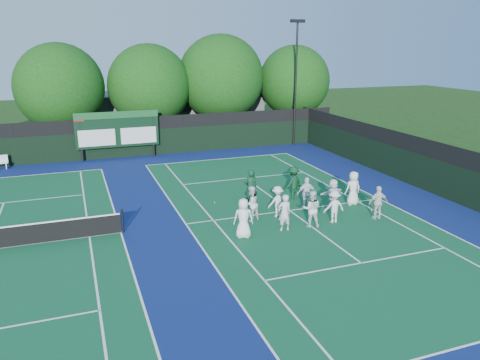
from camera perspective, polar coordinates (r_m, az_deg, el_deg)
name	(u,v)px	position (r m, az deg, el deg)	size (l,w,h in m)	color
ground	(298,217)	(23.44, 7.15, -4.52)	(120.00, 120.00, 0.00)	#193A10
court_apron	(175,225)	(22.43, -7.91, -5.52)	(34.00, 32.00, 0.01)	navy
near_court	(290,210)	(24.28, 6.08, -3.72)	(11.05, 23.85, 0.01)	#11542D
back_fence	(131,139)	(36.34, -13.11, 4.89)	(34.00, 0.08, 3.00)	black
divider_fence_right	(433,170)	(28.86, 22.45, 1.16)	(0.08, 32.00, 3.00)	black
scoreboard	(117,130)	(35.68, -14.73, 5.94)	(6.00, 0.21, 3.55)	black
clubhouse	(163,114)	(44.63, -9.37, 8.00)	(18.00, 6.00, 4.00)	#5C5C61
light_pole_right	(296,69)	(39.38, 6.85, 13.31)	(1.20, 0.30, 10.12)	black
tree_b	(62,90)	(39.15, -20.87, 10.26)	(6.74, 6.74, 8.42)	black
tree_c	(151,88)	(39.69, -10.80, 11.00)	(6.70, 6.70, 8.33)	black
tree_d	(222,80)	(41.10, -2.16, 12.08)	(7.31, 7.31, 9.11)	black
tree_e	(295,83)	(43.78, 6.74, 11.68)	(6.39, 6.39, 8.21)	black
tennis_ball_0	(247,225)	(22.16, 0.90, -5.55)	(0.07, 0.07, 0.07)	yellow
tennis_ball_3	(215,202)	(25.31, -3.11, -2.74)	(0.07, 0.07, 0.07)	yellow
tennis_ball_4	(298,188)	(28.01, 7.12, -0.95)	(0.07, 0.07, 0.07)	yellow
tennis_ball_5	(372,210)	(25.06, 15.74, -3.55)	(0.07, 0.07, 0.07)	yellow
player_front_0	(243,218)	(20.60, 0.42, -4.68)	(0.89, 0.58, 1.81)	white
player_front_1	(285,213)	(21.46, 5.45, -3.98)	(0.63, 0.42, 1.74)	silver
player_front_2	(311,209)	(22.11, 8.71, -3.48)	(0.85, 0.66, 1.74)	white
player_front_3	(334,206)	(22.81, 11.39, -3.18)	(1.04, 0.60, 1.60)	silver
player_front_4	(378,203)	(23.76, 16.50, -2.65)	(0.98, 0.41, 1.68)	silver
player_back_0	(251,204)	(22.53, 1.37, -2.90)	(0.85, 0.66, 1.75)	silver
player_back_1	(277,202)	(23.16, 4.58, -2.63)	(1.02, 0.58, 1.57)	silver
player_back_2	(307,194)	(24.27, 8.13, -1.65)	(1.02, 0.43, 1.74)	white
player_back_3	(333,194)	(24.65, 11.25, -1.68)	(1.49, 0.48, 1.61)	white
player_back_4	(353,188)	(25.47, 13.62, -0.98)	(0.89, 0.58, 1.83)	white
coach_left	(251,188)	(24.64, 1.30, -0.94)	(0.71, 0.47, 1.96)	#0F371F
coach_right	(293,183)	(25.85, 6.51, -0.34)	(1.19, 0.69, 1.85)	#0F371D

